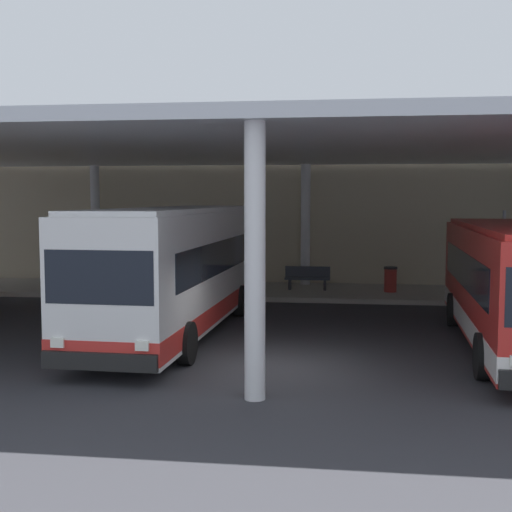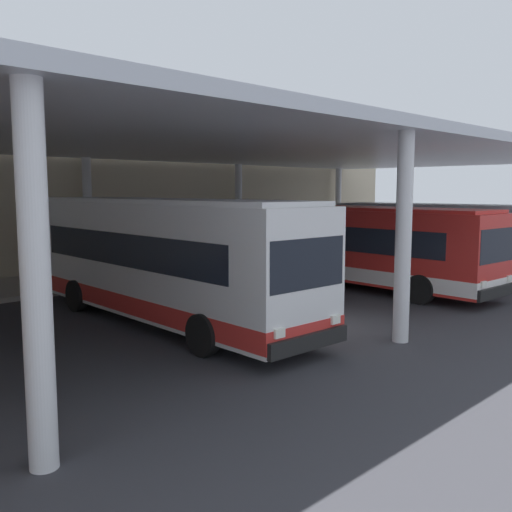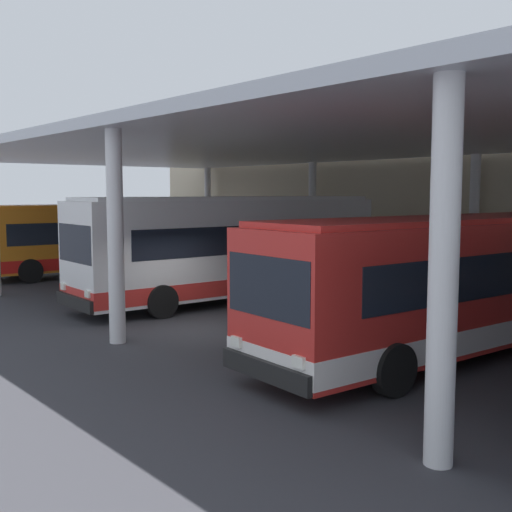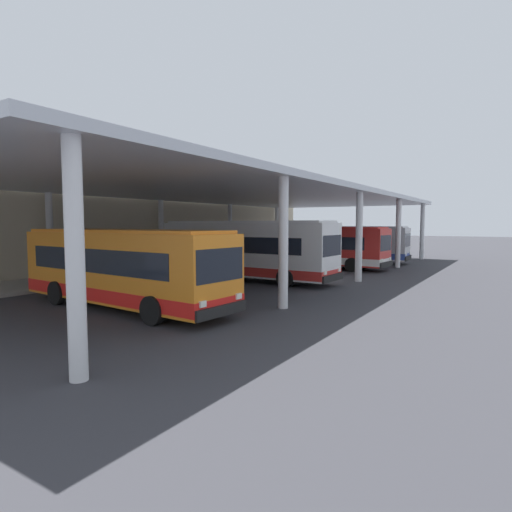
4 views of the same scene
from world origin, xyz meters
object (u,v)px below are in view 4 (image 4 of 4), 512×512
object	(u,v)px
bus_nearest_bay	(123,267)
banner_sign	(242,239)
bus_middle_bay	(319,246)
trash_bin	(208,256)
bench_waiting	(179,259)
bus_second_bay	(246,250)
bus_far_bay	(347,243)

from	to	relation	value
bus_nearest_bay	banner_sign	xyz separation A→B (m)	(20.18, 7.98, 0.32)
bus_middle_bay	trash_bin	xyz separation A→B (m)	(-2.53, 8.92, -0.98)
bus_nearest_bay	bus_middle_bay	bearing A→B (deg)	-0.92
banner_sign	bus_middle_bay	bearing A→B (deg)	-100.46
bench_waiting	bus_second_bay	bearing A→B (deg)	-111.08
bus_second_bay	bench_waiting	world-z (taller)	bus_second_bay
bench_waiting	trash_bin	xyz separation A→B (m)	(3.25, -0.24, 0.01)
bus_second_bay	bus_far_bay	bearing A→B (deg)	-3.37
bus_far_bay	banner_sign	bearing A→B (deg)	117.50
banner_sign	trash_bin	bearing A→B (deg)	171.06
bus_second_bay	trash_bin	world-z (taller)	bus_second_bay
bus_middle_bay	banner_sign	bearing A→B (deg)	79.54
bus_nearest_bay	bus_middle_bay	size ratio (longest dim) A/B	1.00
bus_middle_bay	trash_bin	distance (m)	9.32
bus_second_bay	bus_far_bay	distance (m)	14.91
trash_bin	banner_sign	xyz separation A→B (m)	(4.06, -0.64, 1.30)
trash_bin	bus_second_bay	bearing A→B (deg)	-128.57
bus_nearest_bay	bus_second_bay	distance (m)	9.66
bus_nearest_bay	banner_sign	world-z (taller)	banner_sign
bus_second_bay	bus_far_bay	xyz separation A→B (m)	(14.88, -0.88, -0.19)
bus_second_bay	bus_far_bay	world-z (taller)	bus_second_bay
bus_far_bay	banner_sign	xyz separation A→B (m)	(-4.35, 8.35, 0.32)
bus_nearest_bay	banner_sign	size ratio (longest dim) A/B	3.34
trash_bin	banner_sign	distance (m)	4.31
bench_waiting	banner_sign	bearing A→B (deg)	-6.84
banner_sign	bench_waiting	bearing A→B (deg)	173.16
bus_nearest_bay	bench_waiting	xyz separation A→B (m)	(12.87, 8.86, -0.99)
trash_bin	banner_sign	size ratio (longest dim) A/B	0.31
bus_second_bay	bench_waiting	distance (m)	9.03
bus_second_bay	bus_middle_bay	size ratio (longest dim) A/B	1.07
bus_nearest_bay	bus_middle_bay	world-z (taller)	same
bus_middle_bay	bench_waiting	distance (m)	10.87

